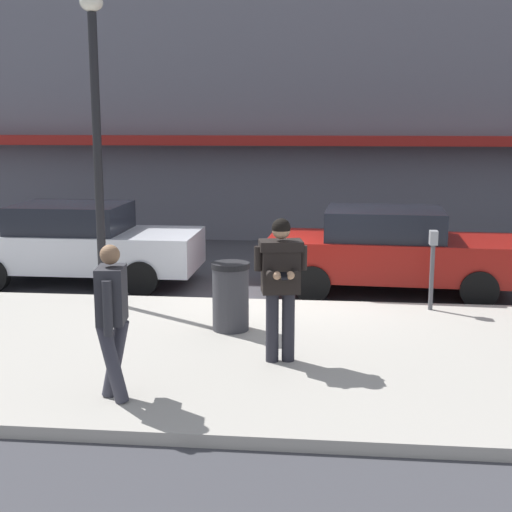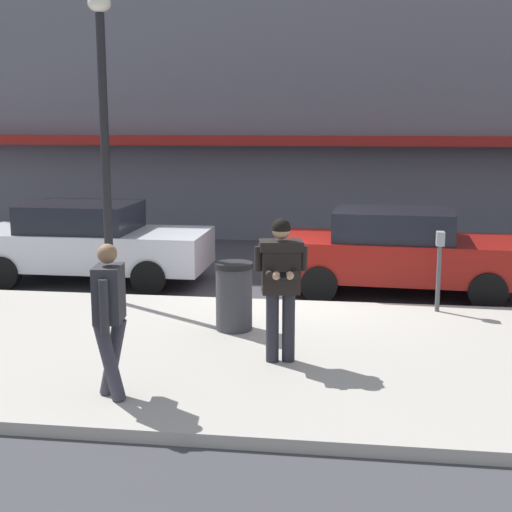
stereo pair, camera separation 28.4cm
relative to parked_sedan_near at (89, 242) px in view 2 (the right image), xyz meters
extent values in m
plane|color=#3D3D42|center=(4.05, -1.22, -0.79)|extent=(80.00, 80.00, 0.00)
cube|color=#A8A399|center=(5.05, -4.07, -0.72)|extent=(32.00, 5.30, 0.14)
cube|color=silver|center=(5.05, -1.17, -0.79)|extent=(28.00, 0.12, 0.01)
cube|color=slate|center=(5.05, 7.28, 5.41)|extent=(28.00, 4.00, 12.40)
cube|color=maroon|center=(5.05, 4.93, 1.81)|extent=(26.60, 0.70, 0.24)
cube|color=silver|center=(0.04, 0.00, -0.12)|extent=(4.51, 1.85, 0.70)
cube|color=black|center=(-0.14, 0.00, 0.49)|extent=(2.08, 1.65, 0.52)
cylinder|color=black|center=(1.44, 0.85, -0.47)|extent=(0.64, 0.22, 0.64)
cylinder|color=black|center=(1.43, -0.86, -0.47)|extent=(0.64, 0.22, 0.64)
cylinder|color=black|center=(-1.35, 0.86, -0.47)|extent=(0.64, 0.22, 0.64)
cylinder|color=black|center=(-1.36, -0.85, -0.47)|extent=(0.64, 0.22, 0.64)
cube|color=maroon|center=(5.93, -0.17, -0.12)|extent=(4.59, 2.05, 0.70)
cube|color=black|center=(5.75, -0.16, 0.49)|extent=(2.15, 1.74, 0.52)
cylinder|color=black|center=(7.36, 0.62, -0.47)|extent=(0.65, 0.25, 0.64)
cylinder|color=black|center=(7.28, -1.09, -0.47)|extent=(0.65, 0.25, 0.64)
cylinder|color=black|center=(4.58, 0.76, -0.47)|extent=(0.65, 0.25, 0.64)
cylinder|color=black|center=(4.49, -0.95, -0.47)|extent=(0.65, 0.25, 0.64)
cylinder|color=#23232B|center=(4.28, -4.49, -0.21)|extent=(0.16, 0.16, 0.88)
cylinder|color=#23232B|center=(4.09, -4.53, -0.21)|extent=(0.16, 0.16, 0.88)
cube|color=black|center=(4.18, -4.51, 0.55)|extent=(0.51, 0.38, 0.64)
cube|color=black|center=(4.18, -4.51, 0.82)|extent=(0.58, 0.43, 0.12)
cylinder|color=black|center=(4.45, -4.46, 0.66)|extent=(0.11, 0.11, 0.30)
cylinder|color=black|center=(4.36, -4.64, 0.51)|extent=(0.16, 0.31, 0.10)
sphere|color=tan|center=(4.32, -4.79, 0.51)|extent=(0.10, 0.10, 0.10)
cylinder|color=black|center=(3.92, -4.56, 0.66)|extent=(0.11, 0.11, 0.30)
cylinder|color=black|center=(4.07, -4.69, 0.51)|extent=(0.16, 0.31, 0.10)
sphere|color=tan|center=(4.16, -4.82, 0.51)|extent=(0.10, 0.10, 0.10)
cube|color=black|center=(4.25, -4.84, 0.51)|extent=(0.10, 0.15, 0.07)
sphere|color=tan|center=(4.19, -4.54, 1.01)|extent=(0.22, 0.22, 0.22)
sphere|color=black|center=(4.19, -4.54, 1.04)|extent=(0.23, 0.23, 0.23)
cylinder|color=#33333D|center=(2.51, -6.02, -0.22)|extent=(0.34, 0.19, 0.87)
cylinder|color=#33333D|center=(2.49, -5.84, -0.22)|extent=(0.34, 0.19, 0.87)
cube|color=#2D2D33|center=(2.50, -5.93, 0.51)|extent=(0.33, 0.45, 0.60)
cylinder|color=#2D2D33|center=(2.53, -6.18, 0.43)|extent=(0.10, 0.10, 0.58)
cylinder|color=#2D2D33|center=(2.47, -5.69, 0.43)|extent=(0.10, 0.10, 0.58)
sphere|color=#8C6647|center=(2.50, -5.93, 0.94)|extent=(0.21, 0.21, 0.21)
cube|color=brown|center=(2.48, -5.63, 0.31)|extent=(0.15, 0.25, 0.32)
cylinder|color=black|center=(1.06, -1.87, 1.65)|extent=(0.14, 0.14, 4.60)
ellipsoid|color=silver|center=(1.06, -1.87, 4.09)|extent=(0.36, 0.36, 0.28)
cylinder|color=#4C4C51|center=(6.39, -1.82, -0.13)|extent=(0.07, 0.07, 1.05)
cube|color=gray|center=(6.39, -1.82, 0.51)|extent=(0.12, 0.18, 0.22)
cylinder|color=#38383D|center=(3.38, -3.23, -0.20)|extent=(0.52, 0.52, 0.90)
cylinder|color=black|center=(3.38, -3.23, 0.29)|extent=(0.55, 0.55, 0.08)
camera|label=1|loc=(4.77, -13.01, 2.32)|focal=50.00mm
camera|label=2|loc=(5.05, -12.97, 2.32)|focal=50.00mm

